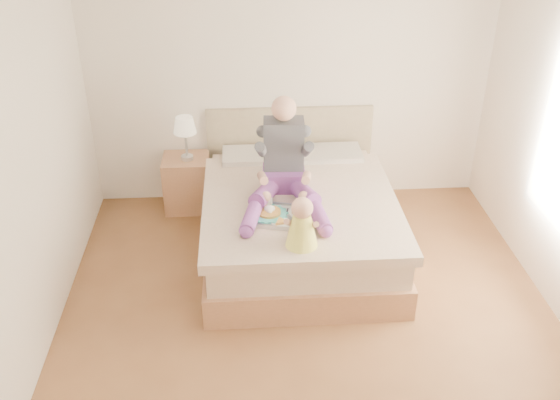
{
  "coord_description": "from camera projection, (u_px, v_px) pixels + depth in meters",
  "views": [
    {
      "loc": [
        -0.49,
        -3.8,
        3.34
      ],
      "look_at": [
        -0.19,
        0.67,
        0.74
      ],
      "focal_mm": 40.0,
      "sensor_mm": 36.0,
      "label": 1
    }
  ],
  "objects": [
    {
      "name": "bed",
      "position": [
        298.0,
        217.0,
        5.76
      ],
      "size": [
        1.7,
        2.18,
        1.0
      ],
      "color": "#A16D4B",
      "rests_on": "ground"
    },
    {
      "name": "adult",
      "position": [
        284.0,
        168.0,
        5.41
      ],
      "size": [
        0.75,
        1.07,
        0.88
      ],
      "rotation": [
        0.0,
        0.0,
        -0.05
      ],
      "color": "#793990",
      "rests_on": "bed"
    },
    {
      "name": "nightstand",
      "position": [
        187.0,
        183.0,
        6.4
      ],
      "size": [
        0.46,
        0.41,
        0.56
      ],
      "rotation": [
        0.0,
        0.0,
        -0.0
      ],
      "color": "#A16D4B",
      "rests_on": "ground"
    },
    {
      "name": "lamp",
      "position": [
        185.0,
        128.0,
        6.07
      ],
      "size": [
        0.22,
        0.22,
        0.45
      ],
      "color": "#BBBDC2",
      "rests_on": "nightstand"
    },
    {
      "name": "tray",
      "position": [
        281.0,
        214.0,
        5.18
      ],
      "size": [
        0.57,
        0.49,
        0.14
      ],
      "rotation": [
        0.0,
        0.0,
        -0.24
      ],
      "color": "#BBBDC2",
      "rests_on": "bed"
    },
    {
      "name": "baby",
      "position": [
        302.0,
        226.0,
        4.76
      ],
      "size": [
        0.27,
        0.38,
        0.42
      ],
      "rotation": [
        0.0,
        0.0,
        -0.22
      ],
      "color": "#FFFB50",
      "rests_on": "bed"
    },
    {
      "name": "room",
      "position": [
        326.0,
        150.0,
        4.23
      ],
      "size": [
        4.02,
        4.22,
        2.71
      ],
      "color": "brown",
      "rests_on": "ground"
    }
  ]
}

